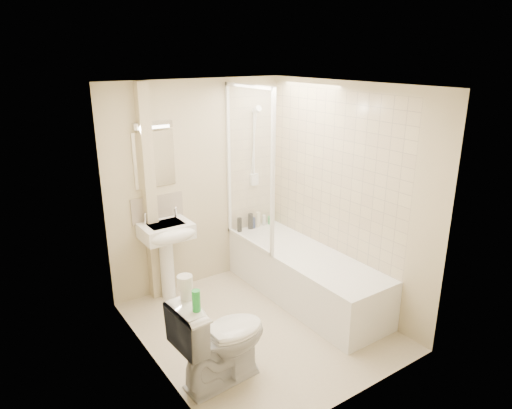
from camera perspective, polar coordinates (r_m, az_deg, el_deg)
floor at (r=4.83m, az=0.50°, el=-14.97°), size 2.50×2.50×0.00m
wall_back at (r=5.31m, az=-7.20°, el=2.34°), size 2.20×0.02×2.40m
wall_left at (r=3.81m, az=-13.20°, el=-4.63°), size 0.02×2.50×2.40m
wall_right at (r=4.97m, az=11.01°, el=1.00°), size 0.02×2.50×2.40m
ceiling at (r=4.04m, az=0.59°, el=14.73°), size 2.20×2.50×0.02m
tile_back at (r=5.61m, az=-0.40°, el=5.74°), size 0.70×0.01×1.75m
tile_right at (r=5.04m, az=9.46°, el=3.99°), size 0.01×2.10×1.75m
pipe_boxing at (r=5.02m, az=-13.16°, el=1.03°), size 0.12×0.12×2.40m
splashback at (r=5.15m, az=-12.20°, el=-0.45°), size 0.60×0.02×0.30m
mirror at (r=5.00m, az=-12.62°, el=5.52°), size 0.46×0.01×0.60m
strip_light at (r=4.91m, az=-12.82°, el=9.68°), size 0.42×0.07×0.07m
bathtub at (r=5.22m, az=6.08°, el=-8.67°), size 0.70×2.10×0.55m
shower_screen at (r=5.06m, az=-0.91°, el=4.61°), size 0.04×0.92×1.80m
shower_fixture at (r=5.55m, az=-0.16°, el=6.87°), size 0.10×0.16×0.99m
pedestal_sink at (r=5.06m, az=-10.98°, el=-4.39°), size 0.54×0.49×1.03m
bottle_black_a at (r=5.65m, az=-2.07°, el=-2.55°), size 0.06×0.06×0.17m
bottle_black_b at (r=5.73m, az=-0.69°, el=-2.11°), size 0.06×0.06×0.20m
bottle_blue at (r=5.76m, az=-0.31°, el=-2.30°), size 0.05×0.05×0.14m
bottle_cream at (r=5.79m, az=0.26°, el=-1.90°), size 0.05×0.05×0.19m
bottle_white_b at (r=5.85m, az=1.01°, el=-1.98°), size 0.05×0.05×0.14m
bottle_green at (r=5.91m, az=1.81°, el=-1.96°), size 0.07×0.07×0.10m
toilet at (r=3.96m, az=-4.37°, el=-16.34°), size 0.56×0.86×0.82m
toilet_roll_lower at (r=3.69m, az=-8.70°, el=-10.80°), size 0.10×0.10×0.11m
toilet_roll_upper at (r=3.63m, az=-8.89°, el=-9.51°), size 0.12×0.12×0.10m
green_bottle at (r=3.51m, az=-7.49°, el=-11.84°), size 0.06×0.06×0.17m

